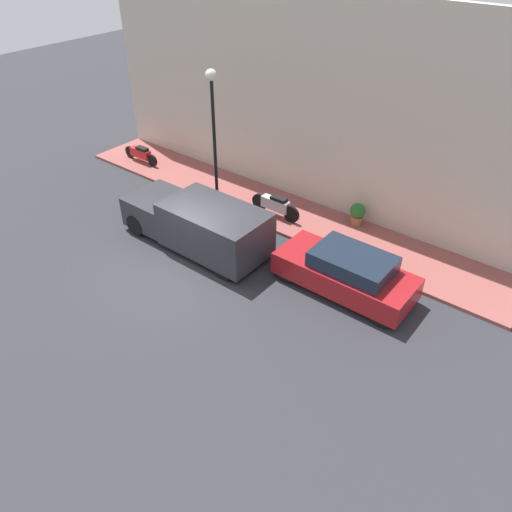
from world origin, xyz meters
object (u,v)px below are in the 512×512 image
at_px(streetlamp, 213,113).
at_px(delivery_van, 197,223).
at_px(motorcycle_red, 141,154).
at_px(scooter_silver, 275,205).
at_px(potted_plant, 357,213).
at_px(parked_car, 346,272).

bearing_deg(streetlamp, delivery_van, -151.10).
xyz_separation_m(motorcycle_red, scooter_silver, (-0.06, -7.35, 0.05)).
bearing_deg(potted_plant, streetlamp, 109.82).
height_order(motorcycle_red, potted_plant, potted_plant).
xyz_separation_m(delivery_van, motorcycle_red, (3.06, 6.35, -0.38)).
distance_m(parked_car, motorcycle_red, 11.62).
bearing_deg(parked_car, scooter_silver, 63.33).
xyz_separation_m(parked_car, scooter_silver, (2.05, 4.08, -0.11)).
relative_size(streetlamp, potted_plant, 6.01).
distance_m(scooter_silver, streetlamp, 3.87).
bearing_deg(parked_car, delivery_van, 100.58).
relative_size(parked_car, streetlamp, 0.84).
distance_m(delivery_van, motorcycle_red, 7.06).
bearing_deg(potted_plant, scooter_silver, 116.46).
bearing_deg(parked_car, potted_plant, 23.80).
bearing_deg(delivery_van, scooter_silver, -18.48).
xyz_separation_m(scooter_silver, streetlamp, (-0.50, 2.38, 3.01)).
height_order(parked_car, streetlamp, streetlamp).
relative_size(delivery_van, streetlamp, 1.07).
height_order(motorcycle_red, scooter_silver, scooter_silver).
distance_m(parked_car, scooter_silver, 4.57).
relative_size(motorcycle_red, potted_plant, 2.42).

